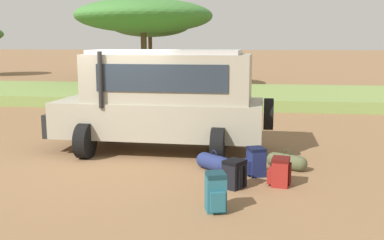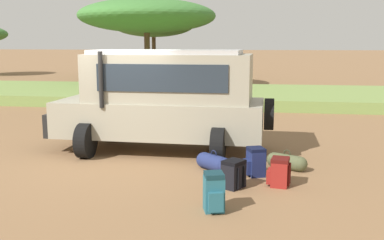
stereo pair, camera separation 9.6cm
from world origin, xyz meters
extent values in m
plane|color=olive|center=(0.00, 0.00, 0.00)|extent=(320.00, 320.00, 0.00)
cube|color=olive|center=(0.00, 10.99, 0.22)|extent=(120.00, 7.00, 0.44)
cube|color=gray|center=(0.80, 0.90, 0.82)|extent=(4.93, 1.98, 0.84)
cube|color=gray|center=(1.05, 0.89, 1.79)|extent=(3.85, 1.85, 1.10)
cube|color=#232D38|center=(-0.48, 0.92, 1.74)|extent=(0.09, 1.56, 0.77)
cube|color=#232D38|center=(1.03, -0.01, 1.84)|extent=(2.94, 0.09, 0.60)
cube|color=#232D38|center=(1.06, 1.79, 1.84)|extent=(2.94, 0.09, 0.60)
cube|color=#B7B7B7|center=(1.00, 0.89, 2.39)|extent=(3.46, 1.77, 0.10)
cube|color=black|center=(-1.77, 0.94, 0.65)|extent=(0.19, 1.62, 0.56)
cylinder|color=black|center=(-0.32, -0.05, 1.79)|extent=(0.10, 0.10, 1.25)
cylinder|color=black|center=(-0.74, -0.05, 0.40)|extent=(0.29, 0.80, 0.80)
cylinder|color=black|center=(-0.71, 1.89, 0.40)|extent=(0.29, 0.80, 0.80)
cylinder|color=black|center=(2.30, -0.10, 0.40)|extent=(0.29, 0.80, 0.80)
cylinder|color=black|center=(2.33, 1.84, 0.40)|extent=(0.29, 0.80, 0.80)
cylinder|color=black|center=(3.39, 0.85, 0.97)|extent=(0.23, 0.74, 0.74)
cube|color=black|center=(2.74, -1.69, 0.22)|extent=(0.46, 0.49, 0.45)
cube|color=black|center=(2.58, -1.60, 0.17)|extent=(0.22, 0.29, 0.25)
cube|color=black|center=(2.74, -1.69, 0.48)|extent=(0.46, 0.48, 0.07)
cylinder|color=black|center=(2.84, -1.86, 0.22)|extent=(0.04, 0.04, 0.38)
cylinder|color=black|center=(2.93, -1.71, 0.22)|extent=(0.04, 0.04, 0.38)
cube|color=maroon|center=(3.58, -1.44, 0.23)|extent=(0.35, 0.43, 0.46)
cube|color=maroon|center=(3.39, -1.42, 0.17)|extent=(0.12, 0.30, 0.25)
cube|color=#4D100E|center=(3.58, -1.44, 0.49)|extent=(0.36, 0.42, 0.07)
cylinder|color=#4D100E|center=(3.73, -1.56, 0.23)|extent=(0.04, 0.04, 0.39)
cylinder|color=#4D100E|center=(3.76, -1.38, 0.23)|extent=(0.04, 0.04, 0.39)
cube|color=#235B6B|center=(2.51, -2.88, 0.28)|extent=(0.37, 0.37, 0.55)
cube|color=#235B6B|center=(2.56, -3.06, 0.21)|extent=(0.24, 0.14, 0.30)
cube|color=#13323A|center=(2.51, -2.88, 0.58)|extent=(0.36, 0.38, 0.07)
cylinder|color=#13323A|center=(2.53, -2.70, 0.28)|extent=(0.04, 0.04, 0.47)
cylinder|color=#13323A|center=(2.40, -2.74, 0.28)|extent=(0.04, 0.04, 0.47)
cube|color=navy|center=(3.13, -0.86, 0.25)|extent=(0.40, 0.45, 0.50)
cube|color=navy|center=(2.96, -0.92, 0.19)|extent=(0.17, 0.29, 0.27)
cube|color=black|center=(3.13, -0.86, 0.53)|extent=(0.41, 0.43, 0.07)
cylinder|color=black|center=(3.31, -0.88, 0.25)|extent=(0.04, 0.04, 0.42)
cylinder|color=black|center=(3.25, -0.72, 0.25)|extent=(0.04, 0.04, 0.42)
cylinder|color=#4C5133|center=(3.76, -0.31, 0.16)|extent=(0.67, 0.56, 0.32)
sphere|color=#4C5133|center=(4.02, -0.45, 0.16)|extent=(0.31, 0.31, 0.31)
sphere|color=#4C5133|center=(3.50, -0.17, 0.16)|extent=(0.31, 0.31, 0.31)
torus|color=#2D301E|center=(3.76, -0.31, 0.34)|extent=(0.15, 0.10, 0.16)
cylinder|color=navy|center=(2.27, -0.66, 0.17)|extent=(0.67, 0.65, 0.33)
sphere|color=navy|center=(2.50, -0.85, 0.17)|extent=(0.33, 0.33, 0.33)
sphere|color=navy|center=(2.04, -0.46, 0.17)|extent=(0.33, 0.33, 0.33)
torus|color=#121834|center=(2.27, -0.66, 0.35)|extent=(0.14, 0.13, 0.16)
cylinder|color=brown|center=(-6.04, 28.38, 1.62)|extent=(0.34, 0.34, 3.24)
ellipsoid|color=#3D7533|center=(-6.04, 28.38, 4.11)|extent=(6.98, 6.00, 2.05)
cylinder|color=brown|center=(-5.17, 22.71, 1.85)|extent=(0.39, 0.39, 3.69)
ellipsoid|color=#3D7533|center=(-5.17, 22.71, 4.54)|extent=(7.14, 7.56, 2.01)
cylinder|color=brown|center=(-3.52, 16.57, 1.66)|extent=(0.24, 0.24, 3.33)
ellipsoid|color=#3D7533|center=(-3.52, 16.57, 4.14)|extent=(8.00, 8.37, 1.92)
camera|label=1|loc=(3.11, -9.57, 2.60)|focal=42.00mm
camera|label=2|loc=(3.21, -9.55, 2.60)|focal=42.00mm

